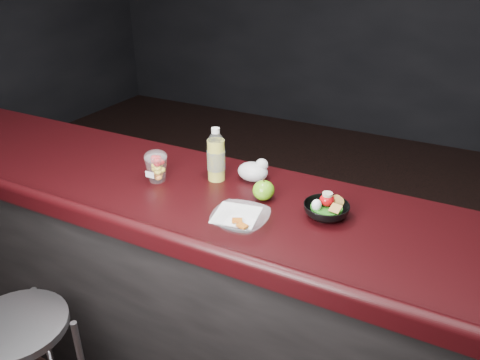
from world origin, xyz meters
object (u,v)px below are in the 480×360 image
(snack_bowl, at_px, (326,209))
(green_apple, at_px, (264,190))
(takeout_bowl, at_px, (241,220))
(fruit_cup, at_px, (156,165))
(lemonade_bottle, at_px, (216,158))

(snack_bowl, bearing_deg, green_apple, 176.99)
(green_apple, bearing_deg, snack_bowl, -3.01)
(takeout_bowl, bearing_deg, fruit_cup, 162.14)
(lemonade_bottle, xyz_separation_m, green_apple, (0.25, -0.07, -0.06))
(lemonade_bottle, relative_size, green_apple, 2.59)
(green_apple, height_order, snack_bowl, snack_bowl)
(fruit_cup, relative_size, takeout_bowl, 0.62)
(fruit_cup, xyz_separation_m, snack_bowl, (0.72, 0.05, -0.04))
(snack_bowl, bearing_deg, lemonade_bottle, 170.89)
(lemonade_bottle, relative_size, takeout_bowl, 1.04)
(lemonade_bottle, height_order, snack_bowl, lemonade_bottle)
(fruit_cup, bearing_deg, lemonade_bottle, 30.69)
(snack_bowl, height_order, takeout_bowl, snack_bowl)
(fruit_cup, bearing_deg, takeout_bowl, -17.86)
(green_apple, bearing_deg, fruit_cup, -172.71)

